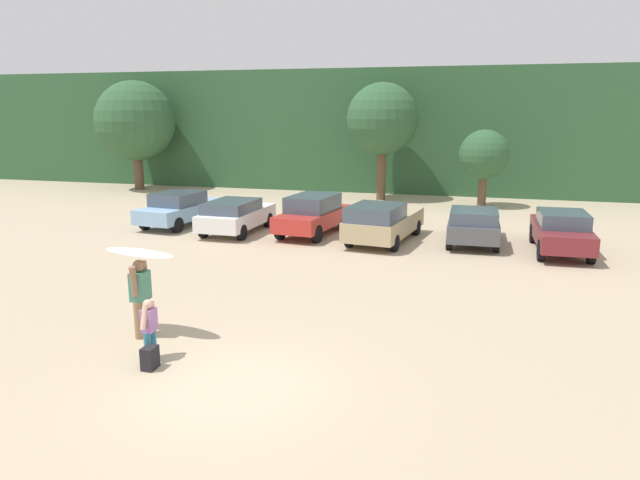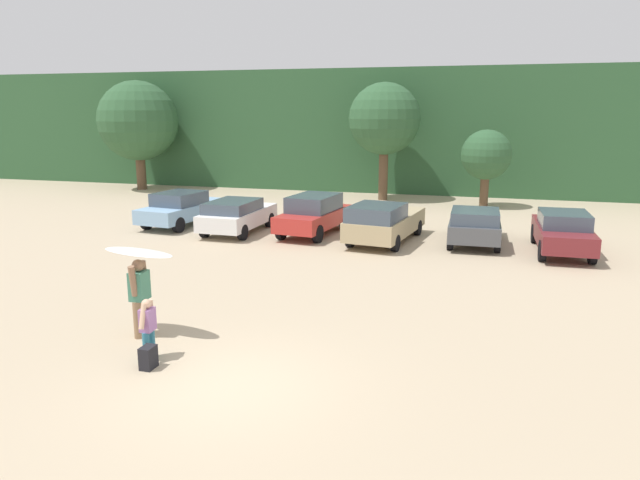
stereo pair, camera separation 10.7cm
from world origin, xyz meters
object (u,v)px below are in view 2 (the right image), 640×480
(parked_car_tan, at_px, (384,222))
(parked_car_dark_gray, at_px, (475,225))
(parked_car_white, at_px, (237,215))
(backpack_dropped, at_px, (148,357))
(parked_car_sky_blue, at_px, (182,208))
(surfboard_white, at_px, (138,252))
(person_child, at_px, (148,325))
(parked_car_maroon, at_px, (563,231))
(person_adult, at_px, (140,293))
(parked_car_red, at_px, (314,214))

(parked_car_tan, xyz_separation_m, parked_car_dark_gray, (3.33, 0.62, -0.05))
(parked_car_white, relative_size, backpack_dropped, 9.32)
(parked_car_sky_blue, height_order, surfboard_white, surfboard_white)
(person_child, relative_size, surfboard_white, 0.65)
(parked_car_tan, relative_size, backpack_dropped, 10.90)
(parked_car_sky_blue, bearing_deg, backpack_dropped, -146.44)
(parked_car_sky_blue, relative_size, surfboard_white, 2.39)
(parked_car_tan, height_order, parked_car_maroon, parked_car_tan)
(backpack_dropped, bearing_deg, parked_car_maroon, 54.80)
(parked_car_maroon, xyz_separation_m, person_child, (-8.98, -12.01, -0.07))
(parked_car_white, distance_m, parked_car_maroon, 12.41)
(parked_car_white, xyz_separation_m, surfboard_white, (2.57, -10.98, 1.16))
(person_adult, xyz_separation_m, surfboard_white, (-0.00, 0.04, 0.91))
(parked_car_white, xyz_separation_m, parked_car_dark_gray, (9.41, 0.49, 0.00))
(parked_car_white, xyz_separation_m, parked_car_maroon, (12.41, -0.09, 0.04))
(parked_car_dark_gray, bearing_deg, parked_car_maroon, -102.10)
(parked_car_white, distance_m, person_child, 12.58)
(parked_car_dark_gray, bearing_deg, parked_car_red, 88.15)
(parked_car_red, height_order, parked_car_dark_gray, parked_car_red)
(parked_car_sky_blue, xyz_separation_m, person_child, (6.39, -12.97, -0.04))
(parked_car_sky_blue, bearing_deg, parked_car_tan, -89.00)
(parked_car_red, bearing_deg, parked_car_dark_gray, -83.50)
(backpack_dropped, bearing_deg, person_child, 119.47)
(parked_car_red, bearing_deg, person_adult, -175.46)
(parked_car_red, xyz_separation_m, parked_car_maroon, (9.29, -0.66, -0.06))
(parked_car_maroon, relative_size, backpack_dropped, 9.80)
(person_adult, bearing_deg, parked_car_sky_blue, -68.29)
(parked_car_red, xyz_separation_m, surfboard_white, (-0.55, -11.55, 1.06))
(parked_car_sky_blue, distance_m, surfboard_white, 13.12)
(parked_car_red, relative_size, person_child, 3.46)
(parked_car_white, xyz_separation_m, person_child, (3.43, -12.11, -0.03))
(parked_car_sky_blue, bearing_deg, parked_car_maroon, -86.30)
(parked_car_red, xyz_separation_m, person_child, (0.32, -12.68, -0.13))
(parked_car_sky_blue, bearing_deg, person_child, -146.54)
(parked_car_tan, relative_size, person_adult, 2.80)
(surfboard_white, xyz_separation_m, backpack_dropped, (1.09, -1.52, -1.68))
(parked_car_tan, bearing_deg, parked_car_sky_blue, 91.56)
(parked_car_sky_blue, height_order, backpack_dropped, parked_car_sky_blue)
(parked_car_sky_blue, bearing_deg, parked_car_red, -85.49)
(parked_car_red, height_order, parked_car_tan, parked_car_red)
(parked_car_white, relative_size, person_child, 3.31)
(parked_car_tan, bearing_deg, parked_car_maroon, -81.89)
(parked_car_white, distance_m, surfboard_white, 11.33)
(person_child, bearing_deg, parked_car_red, -91.80)
(parked_car_dark_gray, xyz_separation_m, backpack_dropped, (-5.75, -12.99, -0.52))
(parked_car_dark_gray, distance_m, surfboard_white, 13.40)
(parked_car_maroon, bearing_deg, person_child, 142.02)
(parked_car_white, bearing_deg, parked_car_dark_gray, -85.75)
(parked_car_dark_gray, distance_m, person_adult, 13.39)
(parked_car_sky_blue, xyz_separation_m, backpack_dropped, (6.61, -13.36, -0.53))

